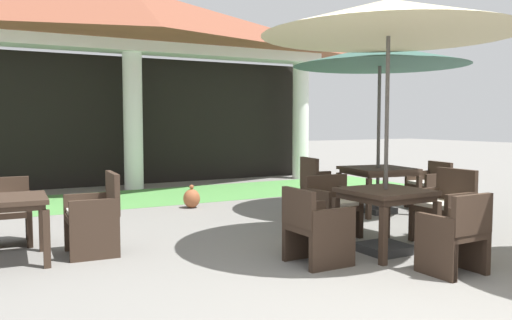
{
  "coord_description": "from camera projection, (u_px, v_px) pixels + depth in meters",
  "views": [
    {
      "loc": [
        -3.25,
        -3.01,
        1.52
      ],
      "look_at": [
        -0.04,
        2.81,
        1.02
      ],
      "focal_mm": 36.91,
      "sensor_mm": 36.0,
      "label": 1
    }
  ],
  "objects": [
    {
      "name": "patio_table_far_back",
      "position": [
        378.0,
        173.0,
        8.68
      ],
      "size": [
        1.14,
        1.14,
        0.75
      ],
      "rotation": [
        0.0,
        0.0,
        -0.15
      ],
      "color": "#38281E",
      "rests_on": "ground"
    },
    {
      "name": "patio_umbrella_far_back",
      "position": [
        380.0,
        57.0,
        8.54
      ],
      "size": [
        2.82,
        2.82,
        2.8
      ],
      "color": "#2D2D2D",
      "rests_on": "ground"
    },
    {
      "name": "terracotta_urn",
      "position": [
        192.0,
        198.0,
        9.18
      ],
      "size": [
        0.29,
        0.29,
        0.41
      ],
      "color": "#9E5633",
      "rests_on": "ground"
    },
    {
      "name": "patio_chair_near_foreground_south",
      "position": [
        455.0,
        235.0,
        5.2
      ],
      "size": [
        0.55,
        0.5,
        0.82
      ],
      "rotation": [
        0.0,
        0.0,
        0.01
      ],
      "color": "#38281E",
      "rests_on": "ground"
    },
    {
      "name": "patio_chair_far_back_west",
      "position": [
        321.0,
        189.0,
        8.33
      ],
      "size": [
        0.62,
        0.64,
        0.94
      ],
      "rotation": [
        0.0,
        0.0,
        -1.72
      ],
      "color": "#38281E",
      "rests_on": "ground"
    },
    {
      "name": "ground_plane",
      "position": [
        425.0,
        307.0,
        4.31
      ],
      "size": [
        60.0,
        60.0,
        0.0
      ],
      "primitive_type": "plane",
      "color": "gray"
    },
    {
      "name": "patio_table_near_foreground",
      "position": [
        385.0,
        198.0,
        6.04
      ],
      "size": [
        0.88,
        0.88,
        0.74
      ],
      "rotation": [
        0.0,
        0.0,
        0.01
      ],
      "color": "#38281E",
      "rests_on": "ground"
    },
    {
      "name": "patio_chair_mid_left_east",
      "position": [
        95.0,
        217.0,
        5.99
      ],
      "size": [
        0.58,
        0.64,
        0.93
      ],
      "rotation": [
        0.0,
        0.0,
        1.51
      ],
      "color": "#38281E",
      "rests_on": "ground"
    },
    {
      "name": "patio_chair_near_foreground_north",
      "position": [
        332.0,
        207.0,
        6.91
      ],
      "size": [
        0.57,
        0.55,
        0.79
      ],
      "rotation": [
        0.0,
        0.0,
        -3.13
      ],
      "color": "#38281E",
      "rests_on": "ground"
    },
    {
      "name": "patio_table_mid_left",
      "position": [
        4.0,
        207.0,
        5.58
      ],
      "size": [
        0.89,
        0.89,
        0.71
      ],
      "rotation": [
        0.0,
        0.0,
        -0.06
      ],
      "color": "#38281E",
      "rests_on": "ground"
    },
    {
      "name": "patio_chair_far_back_east",
      "position": [
        430.0,
        186.0,
        9.06
      ],
      "size": [
        0.62,
        0.67,
        0.81
      ],
      "rotation": [
        0.0,
        0.0,
        1.42
      ],
      "color": "#38281E",
      "rests_on": "ground"
    },
    {
      "name": "patio_chair_near_foreground_west",
      "position": [
        315.0,
        228.0,
        5.57
      ],
      "size": [
        0.57,
        0.57,
        0.82
      ],
      "rotation": [
        0.0,
        0.0,
        -1.56
      ],
      "color": "#38281E",
      "rests_on": "ground"
    },
    {
      "name": "background_pavilion",
      "position": [
        130.0,
        32.0,
        11.58
      ],
      "size": [
        10.1,
        2.92,
        4.42
      ],
      "color": "white",
      "rests_on": "ground"
    },
    {
      "name": "lawn_strip",
      "position": [
        154.0,
        197.0,
        10.53
      ],
      "size": [
        11.9,
        2.44,
        0.01
      ],
      "primitive_type": "cube",
      "color": "#519347",
      "rests_on": "ground"
    },
    {
      "name": "patio_chair_mid_left_north",
      "position": [
        5.0,
        213.0,
        6.42
      ],
      "size": [
        0.62,
        0.6,
        0.81
      ],
      "rotation": [
        0.0,
        0.0,
        -3.2
      ],
      "color": "#38281E",
      "rests_on": "ground"
    },
    {
      "name": "patio_chair_near_foreground_east",
      "position": [
        445.0,
        209.0,
        6.54
      ],
      "size": [
        0.54,
        0.62,
        0.92
      ],
      "rotation": [
        0.0,
        0.0,
        -4.7
      ],
      "color": "#38281E",
      "rests_on": "ground"
    },
    {
      "name": "patio_umbrella_near_foreground",
      "position": [
        389.0,
        20.0,
        5.89
      ],
      "size": [
        2.88,
        2.88,
        2.94
      ],
      "color": "#2D2D2D",
      "rests_on": "ground"
    }
  ]
}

